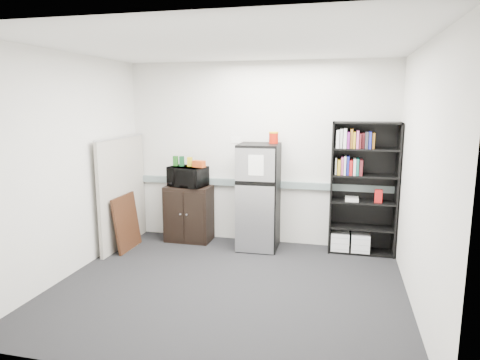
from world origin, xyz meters
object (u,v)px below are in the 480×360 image
at_px(cubicle_partition, 123,192).
at_px(refrigerator, 259,197).
at_px(bookshelf, 362,185).
at_px(cabinet, 189,213).
at_px(microwave, 188,176).

distance_m(cubicle_partition, refrigerator, 2.00).
bearing_deg(cubicle_partition, bookshelf, 8.13).
height_order(bookshelf, cubicle_partition, bookshelf).
bearing_deg(cabinet, refrigerator, -4.15).
bearing_deg(microwave, bookshelf, 14.63).
distance_m(bookshelf, microwave, 2.54).
distance_m(microwave, refrigerator, 1.13).
relative_size(bookshelf, refrigerator, 1.21).
distance_m(cubicle_partition, cabinet, 1.04).
xyz_separation_m(bookshelf, microwave, (-2.54, -0.08, 0.03)).
bearing_deg(bookshelf, refrigerator, -174.20).
distance_m(bookshelf, cabinet, 2.60).
height_order(microwave, refrigerator, refrigerator).
relative_size(cabinet, refrigerator, 0.56).
xyz_separation_m(bookshelf, refrigerator, (-1.43, -0.15, -0.21)).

